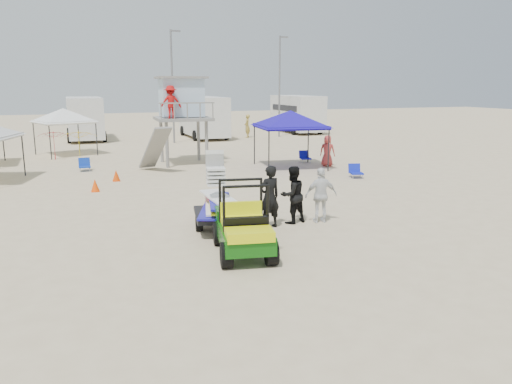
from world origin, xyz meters
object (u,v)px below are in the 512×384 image
object	(u,v)px
surf_trailer	(217,202)
canopy_blue	(290,113)
man_left	(270,197)
lifeguard_tower	(180,101)
utility_cart	(243,222)

from	to	relation	value
surf_trailer	canopy_blue	xyz separation A→B (m)	(6.63, 9.62, 1.93)
man_left	lifeguard_tower	xyz separation A→B (m)	(0.20, 13.17, 2.42)
utility_cart	canopy_blue	size ratio (longest dim) A/B	0.73
canopy_blue	man_left	bearing A→B (deg)	-117.25
utility_cart	surf_trailer	size ratio (longest dim) A/B	1.03
utility_cart	lifeguard_tower	size ratio (longest dim) A/B	0.57
man_left	canopy_blue	bearing A→B (deg)	-128.98
utility_cart	lifeguard_tower	bearing A→B (deg)	83.53
surf_trailer	man_left	size ratio (longest dim) A/B	1.34
utility_cart	man_left	distance (m)	2.54
surf_trailer	lifeguard_tower	xyz separation A→B (m)	(1.72, 12.87, 2.52)
utility_cart	man_left	xyz separation A→B (m)	(1.52, 2.03, 0.09)
man_left	surf_trailer	bearing A→B (deg)	-22.92
utility_cart	surf_trailer	xyz separation A→B (m)	(0.00, 2.33, -0.02)
utility_cart	canopy_blue	bearing A→B (deg)	60.99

